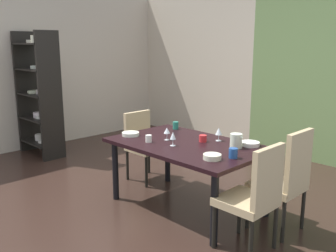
% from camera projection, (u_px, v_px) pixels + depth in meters
% --- Properties ---
extents(ground_plane, '(6.00, 6.04, 0.02)m').
position_uv_depth(ground_plane, '(126.00, 200.00, 4.37)').
color(ground_plane, '#30201A').
extents(back_panel_interior, '(2.74, 0.10, 2.72)m').
position_uv_depth(back_panel_interior, '(193.00, 66.00, 7.24)').
color(back_panel_interior, beige).
rests_on(back_panel_interior, ground_plane).
extents(left_interior_panel, '(0.10, 6.04, 2.72)m').
position_uv_depth(left_interior_panel, '(12.00, 70.00, 6.13)').
color(left_interior_panel, beige).
rests_on(left_interior_panel, ground_plane).
extents(dining_table, '(1.65, 1.04, 0.74)m').
position_uv_depth(dining_table, '(187.00, 150.00, 4.03)').
color(dining_table, black).
rests_on(dining_table, ground_plane).
extents(chair_left_far, '(0.44, 0.44, 0.90)m').
position_uv_depth(chair_left_far, '(144.00, 142.00, 4.95)').
color(chair_left_far, tan).
rests_on(chair_left_far, ground_plane).
extents(chair_right_near, '(0.44, 0.44, 0.97)m').
position_uv_depth(chair_right_near, '(255.00, 194.00, 3.16)').
color(chair_right_near, tan).
rests_on(chair_right_near, ground_plane).
extents(chair_right_far, '(0.44, 0.44, 1.01)m').
position_uv_depth(chair_right_far, '(286.00, 178.00, 3.51)').
color(chair_right_far, tan).
rests_on(chair_right_far, ground_plane).
extents(display_shelf, '(0.86, 0.38, 1.97)m').
position_uv_depth(display_shelf, '(38.00, 94.00, 5.95)').
color(display_shelf, black).
rests_on(display_shelf, ground_plane).
extents(wine_glass_left, '(0.07, 0.07, 0.15)m').
position_uv_depth(wine_glass_left, '(219.00, 132.00, 4.08)').
color(wine_glass_left, silver).
rests_on(wine_glass_left, dining_table).
extents(wine_glass_front, '(0.06, 0.06, 0.15)m').
position_uv_depth(wine_glass_front, '(173.00, 136.00, 3.88)').
color(wine_glass_front, silver).
rests_on(wine_glass_front, dining_table).
extents(wine_glass_south, '(0.07, 0.07, 0.14)m').
position_uv_depth(wine_glass_south, '(167.00, 131.00, 4.11)').
color(wine_glass_south, silver).
rests_on(wine_glass_south, dining_table).
extents(serving_bowl_right, '(0.20, 0.20, 0.04)m').
position_uv_depth(serving_bowl_right, '(250.00, 144.00, 3.90)').
color(serving_bowl_right, white).
rests_on(serving_bowl_right, dining_table).
extents(serving_bowl_rear, '(0.17, 0.17, 0.05)m').
position_uv_depth(serving_bowl_rear, '(212.00, 157.00, 3.44)').
color(serving_bowl_rear, beige).
rests_on(serving_bowl_rear, dining_table).
extents(serving_bowl_center, '(0.20, 0.20, 0.04)m').
position_uv_depth(serving_bowl_center, '(131.00, 134.00, 4.33)').
color(serving_bowl_center, white).
rests_on(serving_bowl_center, dining_table).
extents(cup_east, '(0.08, 0.08, 0.09)m').
position_uv_depth(cup_east, '(233.00, 153.00, 3.48)').
color(cup_east, '#1F498E').
rests_on(cup_east, dining_table).
extents(cup_west, '(0.07, 0.07, 0.08)m').
position_uv_depth(cup_west, '(149.00, 139.00, 4.04)').
color(cup_west, white).
rests_on(cup_west, dining_table).
extents(cup_corner, '(0.08, 0.08, 0.07)m').
position_uv_depth(cup_corner, '(203.00, 138.00, 4.06)').
color(cup_corner, red).
rests_on(cup_corner, dining_table).
extents(cup_near_window, '(0.07, 0.07, 0.09)m').
position_uv_depth(cup_near_window, '(176.00, 125.00, 4.66)').
color(cup_near_window, '#267B64').
rests_on(cup_near_window, dining_table).
extents(pitcher_north, '(0.14, 0.12, 0.15)m').
position_uv_depth(pitcher_north, '(236.00, 141.00, 3.81)').
color(pitcher_north, silver).
rests_on(pitcher_north, dining_table).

